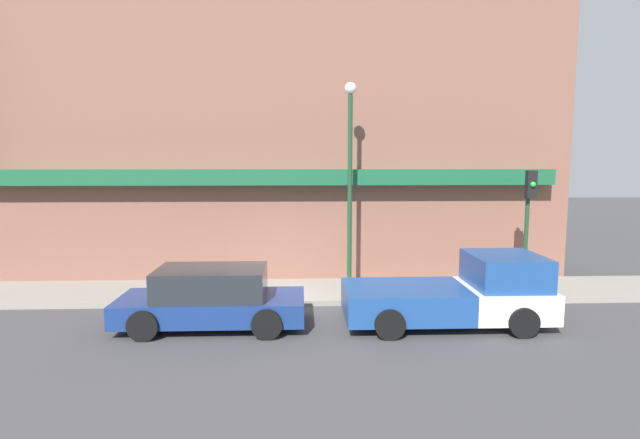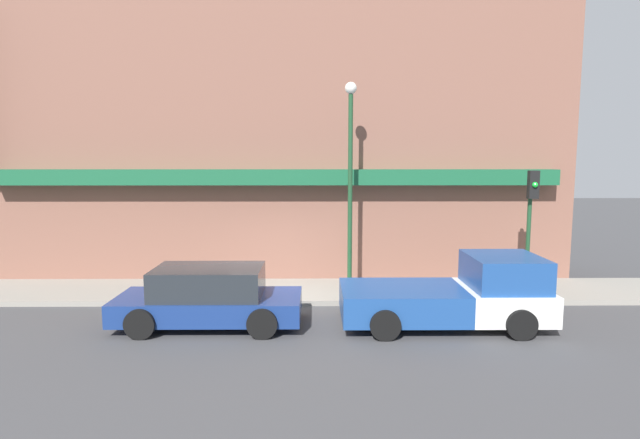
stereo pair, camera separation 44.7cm
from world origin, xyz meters
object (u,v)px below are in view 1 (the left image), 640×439
object	(u,v)px
parked_car	(212,298)
fire_hydrant	(237,286)
traffic_light	(529,210)
pickup_truck	(459,294)
street_lamp	(350,164)

from	to	relation	value
parked_car	fire_hydrant	xyz separation A→B (m)	(0.33, 2.17, -0.25)
fire_hydrant	traffic_light	size ratio (longest dim) A/B	0.18
parked_car	fire_hydrant	distance (m)	2.21
pickup_truck	street_lamp	distance (m)	5.07
fire_hydrant	street_lamp	world-z (taller)	street_lamp
street_lamp	traffic_light	world-z (taller)	street_lamp
pickup_truck	traffic_light	xyz separation A→B (m)	(2.67, 2.12, 1.90)
traffic_light	fire_hydrant	bearing A→B (deg)	179.65
pickup_truck	parked_car	world-z (taller)	pickup_truck
pickup_truck	street_lamp	xyz separation A→B (m)	(-2.48, 3.03, 3.23)
pickup_truck	parked_car	bearing A→B (deg)	180.00
street_lamp	fire_hydrant	bearing A→B (deg)	-165.83
parked_car	traffic_light	distance (m)	9.31
pickup_truck	fire_hydrant	size ratio (longest dim) A/B	7.80
street_lamp	traffic_light	bearing A→B (deg)	-9.96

